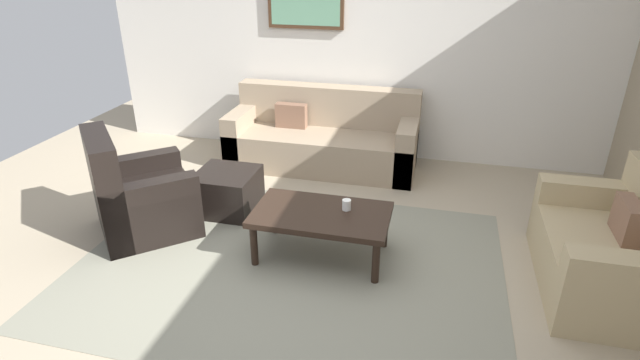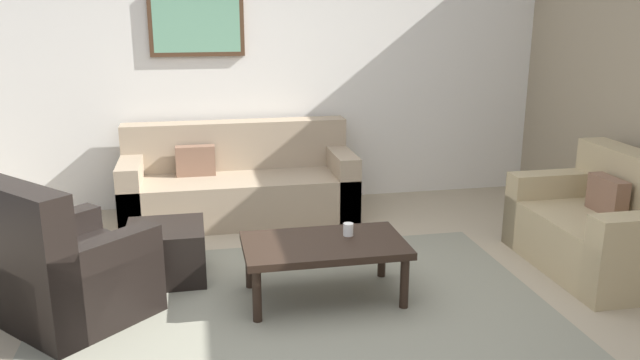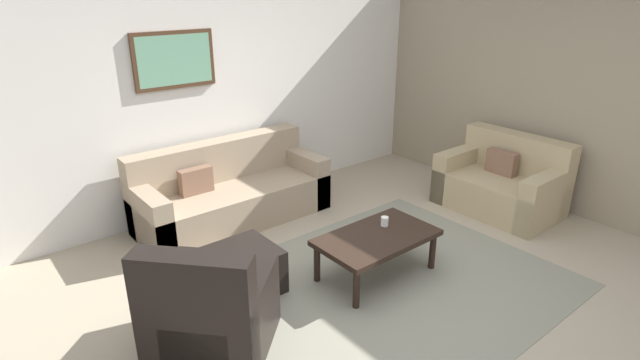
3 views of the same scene
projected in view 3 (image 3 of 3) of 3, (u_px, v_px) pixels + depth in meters
The scene contains 11 objects.
ground_plane at pixel (374, 292), 4.37m from camera, with size 8.00×8.00×0.00m, color tan.
rear_partition at pixel (219, 89), 5.72m from camera, with size 6.00×0.12×2.80m, color silver.
stone_feature_panel at pixel (567, 91), 5.61m from camera, with size 0.12×5.20×2.80m, color gray.
area_rug at pixel (374, 292), 4.37m from camera, with size 3.38×2.49×0.01m, color gray.
couch_main at pixel (229, 194), 5.65m from camera, with size 2.14×0.85×0.88m.
couch_loveseat at pixel (503, 184), 5.91m from camera, with size 0.87×1.32×0.88m.
armchair_leather at pixel (210, 319), 3.54m from camera, with size 1.13×1.13×0.95m.
ottoman at pixel (244, 270), 4.34m from camera, with size 0.56×0.56×0.40m, color black.
coffee_table at pixel (377, 240), 4.51m from camera, with size 1.10×0.64×0.41m.
cup at pixel (385, 221), 4.65m from camera, with size 0.07×0.07×0.09m, color white.
framed_artwork at pixel (174, 60), 5.20m from camera, with size 0.89×0.04×0.59m.
Camera 3 is at (-2.70, -2.56, 2.54)m, focal length 27.88 mm.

